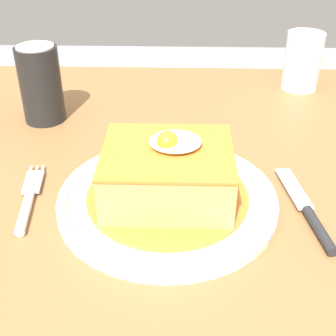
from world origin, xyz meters
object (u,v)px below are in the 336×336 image
(fork, at_px, (28,202))
(knife, at_px, (311,217))
(soda_can, at_px, (41,84))
(drinking_glass, at_px, (302,65))
(main_plate, at_px, (168,198))

(fork, distance_m, knife, 0.34)
(fork, bearing_deg, knife, -3.25)
(soda_can, bearing_deg, knife, -34.28)
(soda_can, bearing_deg, fork, -80.62)
(fork, height_order, drinking_glass, drinking_glass)
(main_plate, height_order, knife, main_plate)
(soda_can, bearing_deg, drinking_glass, 18.61)
(drinking_glass, bearing_deg, soda_can, -161.39)
(main_plate, relative_size, soda_can, 2.15)
(knife, height_order, soda_can, soda_can)
(fork, distance_m, soda_can, 0.25)
(fork, relative_size, knife, 0.86)
(drinking_glass, bearing_deg, knife, -100.00)
(drinking_glass, bearing_deg, main_plate, -122.22)
(knife, bearing_deg, main_plate, 170.70)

